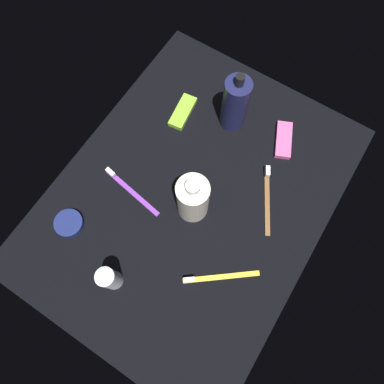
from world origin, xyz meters
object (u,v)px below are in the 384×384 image
snack_bar_pink (283,140)px  toothbrush_yellow (217,277)px  bodywash_bottle (193,199)px  snack_bar_lime (183,112)px  lotion_bottle (235,104)px  toothbrush_purple (129,189)px  deodorant_stick (110,279)px  toothbrush_brown (267,196)px  cream_tin_left (69,223)px

snack_bar_pink → toothbrush_yellow: bearing=160.8°
bodywash_bottle → snack_bar_lime: bearing=38.2°
lotion_bottle → snack_bar_pink: size_ratio=1.82×
lotion_bottle → toothbrush_yellow: size_ratio=1.27×
toothbrush_purple → snack_bar_lime: toothbrush_purple is taller
deodorant_stick → toothbrush_yellow: 24.19cm
toothbrush_brown → cream_tin_left: toothbrush_brown is taller
snack_bar_lime → lotion_bottle: bearing=-75.5°
snack_bar_lime → bodywash_bottle: bearing=-149.9°
bodywash_bottle → snack_bar_pink: 31.06cm
lotion_bottle → snack_bar_lime: 15.43cm
toothbrush_brown → cream_tin_left: bearing=130.8°
cream_tin_left → deodorant_stick: bearing=-106.2°
cream_tin_left → toothbrush_purple: bearing=-24.9°
lotion_bottle → bodywash_bottle: lotion_bottle is taller
bodywash_bottle → cream_tin_left: 31.06cm
toothbrush_yellow → cream_tin_left: size_ratio=2.15×
deodorant_stick → toothbrush_brown: (37.24, -20.13, -4.41)cm
bodywash_bottle → cream_tin_left: (-19.73, 23.12, -6.41)cm
lotion_bottle → bodywash_bottle: size_ratio=1.15×
lotion_bottle → deodorant_stick: 51.38cm
lotion_bottle → toothbrush_purple: lotion_bottle is taller
toothbrush_yellow → snack_bar_pink: size_ratio=1.43×
toothbrush_purple → snack_bar_pink: size_ratio=1.73×
toothbrush_yellow → snack_bar_pink: toothbrush_yellow is taller
deodorant_stick → snack_bar_pink: (53.25, -16.29, -4.27)cm
deodorant_stick → cream_tin_left: (5.00, 17.23, -4.10)cm
toothbrush_brown → cream_tin_left: 49.35cm
snack_bar_pink → snack_bar_lime: bearing=80.7°
bodywash_bottle → deodorant_stick: bearing=166.6°
snack_bar_pink → lotion_bottle: bearing=73.6°
deodorant_stick → snack_bar_lime: size_ratio=0.97×
toothbrush_yellow → toothbrush_purple: bearing=77.3°
toothbrush_yellow → toothbrush_purple: same height
lotion_bottle → toothbrush_purple: 34.20cm
deodorant_stick → toothbrush_yellow: (13.35, -19.69, -4.41)cm
snack_bar_pink → toothbrush_brown: bearing=169.4°
bodywash_bottle → deodorant_stick: 25.52cm
lotion_bottle → snack_bar_lime: lotion_bottle is taller
lotion_bottle → snack_bar_pink: lotion_bottle is taller
deodorant_stick → toothbrush_brown: 42.57cm
bodywash_bottle → toothbrush_purple: size_ratio=0.91×
toothbrush_yellow → cream_tin_left: 37.85cm
bodywash_bottle → snack_bar_lime: size_ratio=1.58×
cream_tin_left → lotion_bottle: bearing=-22.1°
deodorant_stick → snack_bar_lime: (46.10, 10.91, -4.27)cm
toothbrush_yellow → snack_bar_pink: (39.90, 3.40, 0.14)cm
deodorant_stick → snack_bar_pink: 55.85cm
lotion_bottle → snack_bar_pink: 16.66cm
toothbrush_purple → cream_tin_left: size_ratio=2.59×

